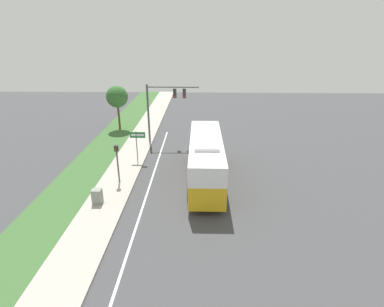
% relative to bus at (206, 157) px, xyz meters
% --- Properties ---
extents(ground_plane, '(80.00, 80.00, 0.00)m').
position_rel_bus_xyz_m(ground_plane, '(-0.65, -2.83, -1.99)').
color(ground_plane, '#424244').
extents(sidewalk, '(2.80, 80.00, 0.12)m').
position_rel_bus_xyz_m(sidewalk, '(-6.85, -2.83, -1.93)').
color(sidewalk, '#ADA89E').
rests_on(sidewalk, ground_plane).
extents(grass_verge, '(3.60, 80.00, 0.10)m').
position_rel_bus_xyz_m(grass_verge, '(-10.05, -2.83, -1.94)').
color(grass_verge, '#3D6633').
rests_on(grass_verge, ground_plane).
extents(lane_divider_near, '(0.14, 30.00, 0.01)m').
position_rel_bus_xyz_m(lane_divider_near, '(-4.25, -2.83, -1.99)').
color(lane_divider_near, silver).
rests_on(lane_divider_near, ground_plane).
extents(bus, '(2.59, 10.17, 3.63)m').
position_rel_bus_xyz_m(bus, '(0.00, 0.00, 0.00)').
color(bus, gold).
rests_on(bus, ground_plane).
extents(signal_gantry, '(5.23, 0.41, 6.09)m').
position_rel_bus_xyz_m(signal_gantry, '(-4.13, 8.51, 2.32)').
color(signal_gantry, '#4C4C51').
rests_on(signal_gantry, ground_plane).
extents(pedestrian_signal, '(0.28, 0.34, 3.10)m').
position_rel_bus_xyz_m(pedestrian_signal, '(-6.64, -0.59, 0.11)').
color(pedestrian_signal, '#4C4C51').
rests_on(pedestrian_signal, ground_plane).
extents(street_sign, '(1.35, 0.08, 2.81)m').
position_rel_bus_xyz_m(street_sign, '(-5.97, 3.62, 0.03)').
color(street_sign, '#4C4C51').
rests_on(street_sign, ground_plane).
extents(utility_cabinet, '(0.63, 0.52, 1.02)m').
position_rel_bus_xyz_m(utility_cabinet, '(-7.32, -3.72, -1.37)').
color(utility_cabinet, gray).
rests_on(utility_cabinet, sidewalk).
extents(roadside_tree, '(2.48, 2.48, 5.08)m').
position_rel_bus_xyz_m(roadside_tree, '(-10.01, 13.10, 1.91)').
color(roadside_tree, brown).
rests_on(roadside_tree, grass_verge).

